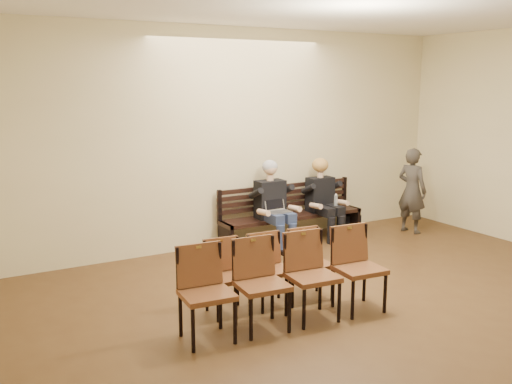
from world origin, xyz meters
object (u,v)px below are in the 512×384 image
(chair_row_front, at_px, (271,271))
(seated_woman, at_px, (323,201))
(passerby, at_px, (412,184))
(laptop, at_px, (279,214))
(bag, at_px, (349,222))
(chair_row_back, at_px, (288,281))
(water_bottle, at_px, (336,208))
(seated_man, at_px, (273,204))
(bench, at_px, (292,227))

(chair_row_front, bearing_deg, seated_woman, 47.05)
(seated_woman, xyz_separation_m, passerby, (1.58, -0.48, 0.22))
(seated_woman, xyz_separation_m, laptop, (-1.01, -0.19, -0.07))
(bag, relative_size, chair_row_back, 0.16)
(laptop, height_order, water_bottle, laptop)
(laptop, relative_size, chair_row_back, 0.15)
(seated_man, height_order, chair_row_front, seated_man)
(seated_woman, relative_size, water_bottle, 6.25)
(bench, relative_size, passerby, 1.50)
(seated_woman, relative_size, laptop, 3.67)
(seated_woman, distance_m, water_bottle, 0.25)
(passerby, height_order, chair_row_back, passerby)
(laptop, height_order, chair_row_front, chair_row_front)
(seated_man, xyz_separation_m, water_bottle, (1.11, -0.21, -0.15))
(chair_row_front, bearing_deg, seated_man, 62.48)
(water_bottle, bearing_deg, chair_row_front, -141.44)
(seated_man, xyz_separation_m, laptop, (-0.00, -0.19, -0.13))
(seated_man, height_order, laptop, seated_man)
(bench, bearing_deg, seated_woman, -12.33)
(seated_woman, height_order, chair_row_back, seated_woman)
(bench, bearing_deg, laptop, -145.44)
(seated_man, relative_size, chair_row_front, 0.90)
(bag, height_order, chair_row_front, chair_row_front)
(seated_woman, distance_m, laptop, 1.03)
(bag, bearing_deg, water_bottle, -146.41)
(seated_woman, distance_m, passerby, 1.66)
(chair_row_back, bearing_deg, seated_woman, 52.29)
(bench, height_order, passerby, passerby)
(seated_woman, height_order, laptop, seated_woman)
(water_bottle, xyz_separation_m, passerby, (1.47, -0.27, 0.32))
(water_bottle, xyz_separation_m, bag, (0.64, 0.43, -0.41))
(bag, distance_m, chair_row_front, 3.93)
(chair_row_back, bearing_deg, passerby, 33.46)
(water_bottle, distance_m, chair_row_front, 3.15)
(bag, relative_size, chair_row_front, 0.24)
(seated_man, bearing_deg, chair_row_back, -118.30)
(bench, bearing_deg, passerby, -15.76)
(laptop, height_order, bag, laptop)
(seated_woman, distance_m, chair_row_back, 3.67)
(bag, xyz_separation_m, passerby, (0.83, -0.70, 0.73))
(chair_row_front, bearing_deg, chair_row_back, -97.23)
(chair_row_back, bearing_deg, bag, 46.91)
(bench, height_order, chair_row_front, chair_row_front)
(bench, relative_size, laptop, 7.37)
(bag, xyz_separation_m, chair_row_front, (-3.10, -2.39, 0.29))
(seated_man, relative_size, water_bottle, 6.81)
(passerby, bearing_deg, seated_woman, 60.29)
(seated_woman, height_order, chair_row_front, seated_woman)
(bench, distance_m, water_bottle, 0.81)
(seated_woman, xyz_separation_m, bag, (0.75, 0.22, -0.51))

